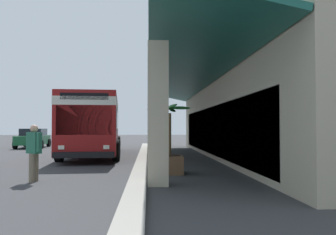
{
  "coord_description": "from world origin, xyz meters",
  "views": [
    {
      "loc": [
        19.53,
        3.29,
        1.54
      ],
      "look_at": [
        3.1,
        4.16,
        2.0
      ],
      "focal_mm": 39.05,
      "sensor_mm": 36.0,
      "label": 1
    }
  ],
  "objects": [
    {
      "name": "potted_palm",
      "position": [
        7.31,
        3.97,
        0.55
      ],
      "size": [
        2.11,
        1.51,
        2.32
      ],
      "color": "brown",
      "rests_on": "ground"
    },
    {
      "name": "plaza_building",
      "position": [
        0.78,
        12.61,
        3.79
      ],
      "size": [
        24.3,
        15.8,
        7.57
      ],
      "color": "#B2A88E",
      "rests_on": "ground"
    },
    {
      "name": "pedestrian",
      "position": [
        8.9,
        0.01,
        0.91
      ],
      "size": [
        0.54,
        0.5,
        1.63
      ],
      "color": "#726651",
      "rests_on": "ground"
    },
    {
      "name": "transit_bus",
      "position": [
        -0.94,
        0.25,
        1.85
      ],
      "size": [
        11.37,
        3.4,
        3.34
      ],
      "color": "maroon",
      "rests_on": "ground"
    },
    {
      "name": "ground",
      "position": [
        0.0,
        8.0,
        0.0
      ],
      "size": [
        120.0,
        120.0,
        0.0
      ],
      "primitive_type": "plane",
      "color": "#38383A"
    },
    {
      "name": "curb_strip",
      "position": [
        0.78,
        2.98,
        0.06
      ],
      "size": [
        28.8,
        0.5,
        0.12
      ],
      "primitive_type": "cube",
      "color": "#9E998E",
      "rests_on": "ground"
    },
    {
      "name": "parked_sedan_green",
      "position": [
        -9.07,
        -5.59,
        0.75
      ],
      "size": [
        4.53,
        2.26,
        1.47
      ],
      "color": "#195933",
      "rests_on": "ground"
    }
  ]
}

